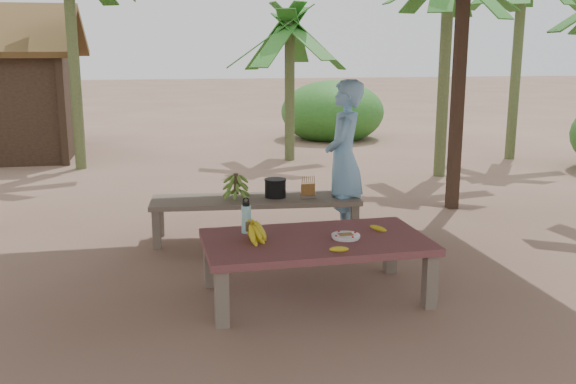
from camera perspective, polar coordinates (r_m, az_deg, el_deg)
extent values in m
plane|color=brown|center=(5.59, -2.03, -8.37)|extent=(80.00, 80.00, 0.00)
cube|color=black|center=(8.31, 14.83, 7.70)|extent=(0.13, 0.13, 2.70)
cube|color=brown|center=(4.77, -5.91, -9.37)|extent=(0.10, 0.10, 0.44)
cube|color=brown|center=(5.20, 12.51, -7.72)|extent=(0.10, 0.10, 0.44)
cube|color=brown|center=(5.55, -6.95, -6.18)|extent=(0.10, 0.10, 0.44)
cube|color=brown|center=(5.93, 9.09, -5.03)|extent=(0.10, 0.10, 0.44)
cube|color=maroon|center=(5.22, 2.47, -4.44)|extent=(1.83, 1.05, 0.06)
cube|color=brown|center=(6.68, -11.61, -3.29)|extent=(0.09, 0.09, 0.40)
cube|color=brown|center=(6.81, 5.95, -2.80)|extent=(0.09, 0.09, 0.40)
cube|color=brown|center=(7.12, -11.30, -2.28)|extent=(0.09, 0.09, 0.40)
cube|color=brown|center=(7.24, 5.17, -1.85)|extent=(0.09, 0.09, 0.40)
cube|color=brown|center=(6.83, -2.90, -0.74)|extent=(2.24, 0.78, 0.05)
cylinder|color=white|center=(5.22, 5.15, -4.07)|extent=(0.21, 0.21, 0.01)
cylinder|color=white|center=(5.22, 5.15, -3.90)|extent=(0.23, 0.23, 0.02)
cube|color=brown|center=(5.21, 5.16, -3.84)|extent=(0.12, 0.09, 0.02)
ellipsoid|color=yellow|center=(4.87, 4.57, -5.10)|extent=(0.18, 0.10, 0.04)
ellipsoid|color=yellow|center=(5.46, 8.03, -3.22)|extent=(0.15, 0.14, 0.04)
cylinder|color=#40C5CA|center=(5.34, -3.73, -2.43)|extent=(0.08, 0.08, 0.23)
cylinder|color=black|center=(5.31, -3.75, -1.07)|extent=(0.06, 0.06, 0.03)
torus|color=black|center=(5.31, -3.76, -0.76)|extent=(0.05, 0.01, 0.05)
cylinder|color=black|center=(6.84, -1.13, 0.32)|extent=(0.22, 0.22, 0.19)
imported|color=#77B1E1|center=(6.90, 4.98, 2.92)|extent=(0.62, 0.73, 1.69)
cylinder|color=#596638|center=(10.45, 13.71, 10.20)|extent=(0.18, 0.18, 3.26)
cylinder|color=#596638|center=(11.70, 0.15, 8.84)|extent=(0.18, 0.18, 2.47)
cylinder|color=#596638|center=(11.37, -18.51, 10.95)|extent=(0.18, 0.18, 3.60)
cylinder|color=#596638|center=(12.52, 19.65, 10.79)|extent=(0.18, 0.18, 3.52)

